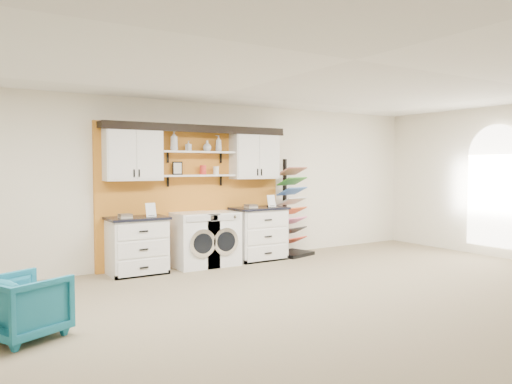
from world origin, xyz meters
TOP-DOWN VIEW (x-y plane):
  - floor at (0.00, 0.00)m, footprint 10.00×10.00m
  - ceiling at (0.00, 0.00)m, footprint 10.00×10.00m
  - wall_back at (0.00, 4.00)m, footprint 10.00×0.00m
  - accent_panel at (0.00, 3.96)m, footprint 3.40×0.07m
  - upper_cabinet_left at (-1.13, 3.79)m, footprint 0.90×0.35m
  - upper_cabinet_right at (1.13, 3.79)m, footprint 0.90×0.35m
  - shelf_lower at (0.00, 3.80)m, footprint 1.32×0.28m
  - shelf_upper at (0.00, 3.80)m, footprint 1.32×0.28m
  - crown_molding at (0.00, 3.81)m, footprint 3.30×0.41m
  - window_arched at (4.94, 1.50)m, footprint 0.06×1.10m
  - picture_frame at (-0.35, 3.85)m, footprint 0.18×0.02m
  - canister_red at (0.10, 3.80)m, footprint 0.11×0.11m
  - canister_cream at (0.35, 3.80)m, footprint 0.10×0.10m
  - base_cabinet_left at (-1.13, 3.64)m, footprint 0.92×0.66m
  - base_cabinet_right at (1.13, 3.64)m, footprint 0.97×0.66m
  - washer at (-0.15, 3.64)m, footprint 0.66×0.71m
  - dryer at (0.27, 3.64)m, footprint 0.65×0.71m
  - sample_rack at (1.89, 3.68)m, footprint 0.79×0.71m
  - armchair at (-3.03, 1.39)m, footprint 0.92×0.91m
  - soap_bottle_a at (-0.43, 3.80)m, footprint 0.17×0.17m
  - soap_bottle_b at (-0.17, 3.80)m, footprint 0.10×0.10m
  - soap_bottle_c at (0.18, 3.80)m, footprint 0.18×0.18m
  - soap_bottle_d at (0.40, 3.80)m, footprint 0.14×0.14m

SIDE VIEW (x-z plane):
  - floor at x=0.00m, z-range 0.00..0.00m
  - armchair at x=-3.03m, z-range 0.00..0.63m
  - base_cabinet_left at x=-1.13m, z-range 0.00..0.90m
  - dryer at x=0.27m, z-range 0.00..0.91m
  - washer at x=-0.15m, z-range 0.00..0.92m
  - base_cabinet_right at x=1.13m, z-range 0.00..0.95m
  - sample_rack at x=1.89m, z-range -0.35..1.48m
  - accent_panel at x=0.00m, z-range 0.00..2.40m
  - window_arched at x=4.94m, z-range 0.26..2.51m
  - wall_back at x=0.00m, z-range -3.60..6.40m
  - shelf_lower at x=0.00m, z-range 1.52..1.54m
  - canister_cream at x=0.35m, z-range 1.54..1.69m
  - canister_red at x=0.10m, z-range 1.54..1.71m
  - picture_frame at x=-0.35m, z-range 1.54..1.77m
  - upper_cabinet_left at x=-1.13m, z-range 1.46..2.30m
  - upper_cabinet_right at x=1.13m, z-range 1.46..2.30m
  - shelf_upper at x=0.00m, z-range 1.92..1.94m
  - soap_bottle_b at x=-0.17m, z-range 1.95..2.11m
  - soap_bottle_c at x=0.18m, z-range 1.94..2.13m
  - soap_bottle_d at x=0.40m, z-range 1.94..2.22m
  - soap_bottle_a at x=-0.43m, z-range 1.95..2.27m
  - crown_molding at x=0.00m, z-range 2.26..2.39m
  - ceiling at x=0.00m, z-range 2.80..2.80m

